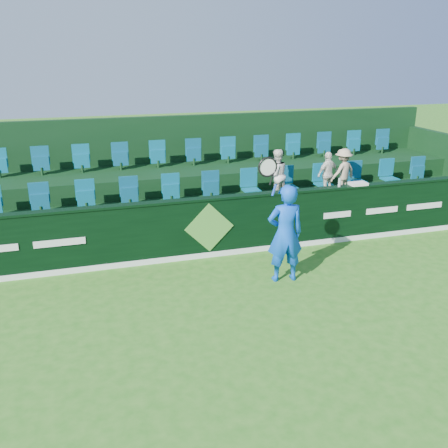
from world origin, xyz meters
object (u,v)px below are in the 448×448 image
object	(u,v)px
spectator_left	(276,175)
towel	(358,184)
tennis_player	(285,233)
drinks_bottle	(339,182)
spectator_middle	(328,174)
spectator_right	(343,172)

from	to	relation	value
spectator_left	towel	distance (m)	1.96
tennis_player	towel	xyz separation A→B (m)	(2.53, 1.61, 0.39)
tennis_player	drinks_bottle	distance (m)	2.64
spectator_middle	drinks_bottle	size ratio (longest dim) A/B	5.71
drinks_bottle	spectator_right	bearing A→B (deg)	57.21
tennis_player	spectator_middle	world-z (taller)	tennis_player
spectator_left	drinks_bottle	bearing A→B (deg)	121.76
spectator_middle	spectator_right	size ratio (longest dim) A/B	0.95
tennis_player	drinks_bottle	bearing A→B (deg)	38.42
spectator_left	tennis_player	bearing A→B (deg)	58.32
towel	spectator_left	bearing A→B (deg)	145.12
tennis_player	spectator_right	bearing A→B (deg)	44.77
towel	drinks_bottle	bearing A→B (deg)	180.00
spectator_middle	spectator_left	bearing A→B (deg)	-17.00
tennis_player	spectator_middle	xyz separation A→B (m)	(2.33, 2.73, 0.38)
spectator_left	spectator_right	bearing A→B (deg)	166.97
spectator_left	towel	bearing A→B (deg)	132.09
spectator_middle	towel	bearing A→B (deg)	83.04
spectator_left	towel	size ratio (longest dim) A/B	3.13
spectator_left	drinks_bottle	size ratio (longest dim) A/B	6.41
spectator_left	spectator_middle	xyz separation A→B (m)	(1.41, 0.00, -0.07)
tennis_player	spectator_middle	size ratio (longest dim) A/B	2.27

